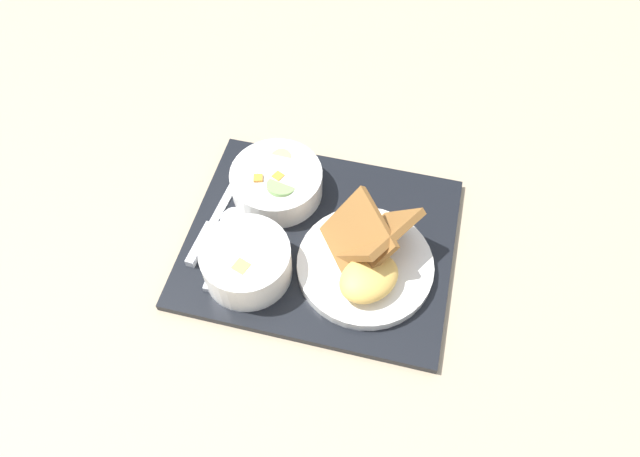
{
  "coord_description": "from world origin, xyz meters",
  "views": [
    {
      "loc": [
        0.05,
        -0.46,
        0.74
      ],
      "look_at": [
        0.0,
        0.0,
        0.04
      ],
      "focal_mm": 32.0,
      "sensor_mm": 36.0,
      "label": 1
    }
  ],
  "objects": [
    {
      "name": "bowl_soup",
      "position": [
        -0.1,
        -0.07,
        0.05
      ],
      "size": [
        0.13,
        0.13,
        0.06
      ],
      "color": "white",
      "rests_on": "serving_tray"
    },
    {
      "name": "plate_main",
      "position": [
        0.07,
        -0.04,
        0.03
      ],
      "size": [
        0.2,
        0.2,
        0.09
      ],
      "color": "white",
      "rests_on": "serving_tray"
    },
    {
      "name": "spoon",
      "position": [
        -0.14,
        -0.01,
        0.02
      ],
      "size": [
        0.04,
        0.15,
        0.01
      ],
      "rotation": [
        0.0,
        0.0,
        1.47
      ],
      "color": "silver",
      "rests_on": "serving_tray"
    },
    {
      "name": "ground_plane",
      "position": [
        0.0,
        0.0,
        0.0
      ],
      "size": [
        4.0,
        4.0,
        0.0
      ],
      "primitive_type": "plane",
      "color": "tan"
    },
    {
      "name": "serving_tray",
      "position": [
        0.0,
        0.0,
        0.01
      ],
      "size": [
        0.43,
        0.37,
        0.01
      ],
      "color": "black",
      "rests_on": "ground_plane"
    },
    {
      "name": "bowl_salad",
      "position": [
        -0.08,
        0.08,
        0.04
      ],
      "size": [
        0.14,
        0.14,
        0.05
      ],
      "color": "white",
      "rests_on": "serving_tray"
    },
    {
      "name": "knife",
      "position": [
        -0.17,
        -0.01,
        0.02
      ],
      "size": [
        0.05,
        0.2,
        0.01
      ],
      "rotation": [
        0.0,
        0.0,
        1.36
      ],
      "color": "silver",
      "rests_on": "serving_tray"
    }
  ]
}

